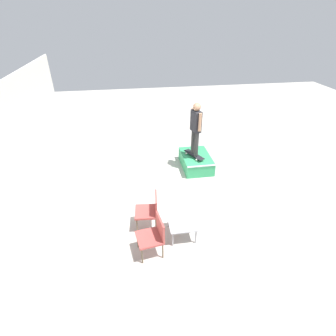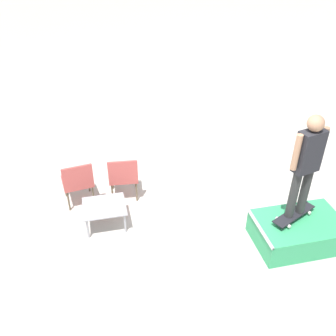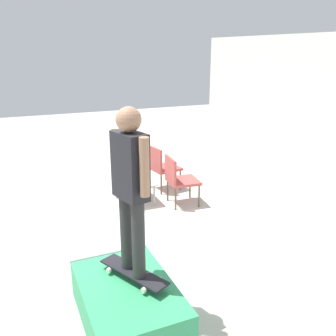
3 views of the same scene
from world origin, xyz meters
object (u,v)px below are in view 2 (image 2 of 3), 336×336
object	(u,v)px
skateboard_on_ramp	(294,214)
patio_chair_left	(78,180)
skate_ramp_box	(298,231)
person_skater	(307,160)
coffee_table	(104,208)
patio_chair_right	(123,175)

from	to	relation	value
skateboard_on_ramp	patio_chair_left	distance (m)	3.68
skate_ramp_box	person_skater	world-z (taller)	person_skater
person_skater	coffee_table	world-z (taller)	person_skater
coffee_table	patio_chair_left	distance (m)	0.81
coffee_table	patio_chair_left	xyz separation A→B (m)	(-0.40, 0.69, 0.16)
patio_chair_right	person_skater	bearing A→B (deg)	151.35
patio_chair_left	skate_ramp_box	bearing A→B (deg)	143.59
skate_ramp_box	person_skater	xyz separation A→B (m)	(-0.08, 0.10, 1.29)
skate_ramp_box	patio_chair_left	bearing A→B (deg)	152.31
coffee_table	patio_chair_right	world-z (taller)	patio_chair_right
skate_ramp_box	skateboard_on_ramp	size ratio (longest dim) A/B	1.66
skate_ramp_box	patio_chair_right	size ratio (longest dim) A/B	1.57
skateboard_on_ramp	person_skater	xyz separation A→B (m)	(-0.00, 0.00, 1.00)
person_skater	coffee_table	distance (m)	3.25
skate_ramp_box	coffee_table	bearing A→B (deg)	159.98
patio_chair_left	patio_chair_right	size ratio (longest dim) A/B	1.00
coffee_table	patio_chair_right	xyz separation A→B (m)	(0.41, 0.68, 0.16)
skate_ramp_box	patio_chair_right	world-z (taller)	patio_chair_right
skateboard_on_ramp	person_skater	size ratio (longest dim) A/B	0.50
coffee_table	skateboard_on_ramp	bearing A→B (deg)	-18.83
patio_chair_right	skateboard_on_ramp	bearing A→B (deg)	151.35
skateboard_on_ramp	coffee_table	size ratio (longest dim) A/B	1.19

